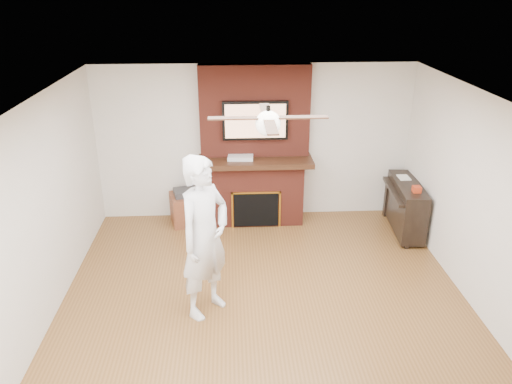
{
  "coord_description": "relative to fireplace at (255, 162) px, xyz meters",
  "views": [
    {
      "loc": [
        -0.38,
        -4.88,
        3.66
      ],
      "look_at": [
        -0.07,
        0.9,
        1.18
      ],
      "focal_mm": 35.0,
      "sensor_mm": 36.0,
      "label": 1
    }
  ],
  "objects": [
    {
      "name": "fireplace",
      "position": [
        0.0,
        0.0,
        0.0
      ],
      "size": [
        1.78,
        0.64,
        2.5
      ],
      "color": "maroon",
      "rests_on": "ground"
    },
    {
      "name": "tv",
      "position": [
        0.0,
        -0.05,
        0.68
      ],
      "size": [
        1.0,
        0.08,
        0.6
      ],
      "color": "black",
      "rests_on": "fireplace"
    },
    {
      "name": "piano",
      "position": [
        2.31,
        -0.55,
        -0.57
      ],
      "size": [
        0.55,
        1.25,
        0.89
      ],
      "rotation": [
        0.0,
        0.0,
        -0.09
      ],
      "color": "black",
      "rests_on": "ground"
    },
    {
      "name": "ceiling_fan",
      "position": [
        -0.0,
        -2.55,
        1.34
      ],
      "size": [
        1.21,
        1.21,
        0.31
      ],
      "color": "black",
      "rests_on": "room_shell"
    },
    {
      "name": "person",
      "position": [
        -0.7,
        -2.44,
        -0.02
      ],
      "size": [
        0.83,
        0.85,
        1.95
      ],
      "primitive_type": "imported",
      "rotation": [
        0.0,
        0.0,
        0.87
      ],
      "color": "silver",
      "rests_on": "ground"
    },
    {
      "name": "side_table",
      "position": [
        -1.11,
        -0.07,
        -0.73
      ],
      "size": [
        0.61,
        0.61,
        0.58
      ],
      "rotation": [
        0.0,
        0.0,
        0.24
      ],
      "color": "#5E2D1B",
      "rests_on": "ground"
    },
    {
      "name": "candle_blue",
      "position": [
        0.12,
        -0.16,
        -0.95
      ],
      "size": [
        0.06,
        0.06,
        0.08
      ],
      "primitive_type": "cylinder",
      "color": "teal",
      "rests_on": "ground"
    },
    {
      "name": "candle_orange",
      "position": [
        -0.11,
        -0.18,
        -0.93
      ],
      "size": [
        0.07,
        0.07,
        0.12
      ],
      "primitive_type": "cylinder",
      "color": "orange",
      "rests_on": "ground"
    },
    {
      "name": "room_shell",
      "position": [
        0.0,
        -2.55,
        0.25
      ],
      "size": [
        5.36,
        5.86,
        2.86
      ],
      "color": "brown",
      "rests_on": "ground"
    },
    {
      "name": "cable_box",
      "position": [
        -0.23,
        -0.1,
        0.11
      ],
      "size": [
        0.41,
        0.25,
        0.06
      ],
      "primitive_type": "cube",
      "rotation": [
        0.0,
        0.0,
        -0.08
      ],
      "color": "silver",
      "rests_on": "fireplace"
    },
    {
      "name": "candle_green",
      "position": [
        -0.02,
        -0.26,
        -0.95
      ],
      "size": [
        0.07,
        0.07,
        0.09
      ],
      "primitive_type": "cylinder",
      "color": "#378A38",
      "rests_on": "ground"
    }
  ]
}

